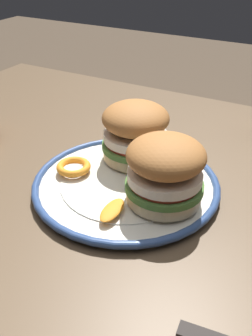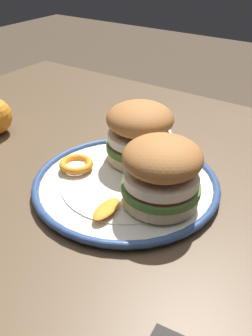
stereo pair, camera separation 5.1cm
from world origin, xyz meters
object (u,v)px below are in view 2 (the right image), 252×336
(dining_table, at_px, (120,226))
(dinner_plate, at_px, (126,184))
(sandwich_half_left, at_px, (140,131))
(sandwich_half_right, at_px, (162,172))

(dining_table, distance_m, dinner_plate, 0.12)
(dinner_plate, bearing_deg, sandwich_half_left, 106.46)
(sandwich_half_left, bearing_deg, dinner_plate, -73.54)
(dinner_plate, distance_m, sandwich_half_left, 0.10)
(sandwich_half_left, distance_m, sandwich_half_right, 0.13)
(dinner_plate, xyz_separation_m, sandwich_half_right, (0.07, -0.02, 0.06))
(sandwich_half_right, bearing_deg, dining_table, 159.20)
(dining_table, distance_m, sandwich_half_right, 0.21)
(dining_table, distance_m, sandwich_half_left, 0.18)
(dining_table, xyz_separation_m, sandwich_half_right, (0.10, -0.04, 0.18))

